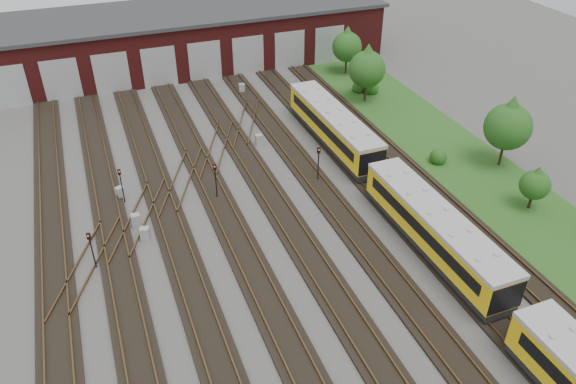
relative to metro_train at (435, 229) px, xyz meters
name	(u,v)px	position (x,y,z in m)	size (l,w,h in m)	color
ground	(291,280)	(-10.00, 0.64, -1.83)	(120.00, 120.00, 0.00)	#484643
track_network	(285,274)	(-10.17, 1.23, -1.72)	(30.40, 70.00, 0.33)	black
maintenance_shed	(166,39)	(-10.01, 40.61, 1.38)	(51.00, 12.50, 6.35)	#561515
grass_verge	(452,154)	(9.00, 10.64, -1.80)	(8.00, 55.00, 0.05)	#26511B
metro_train	(435,229)	(0.00, 0.00, 0.00)	(2.74, 46.18, 2.92)	black
signal_mast_0	(91,246)	(-21.44, 6.36, -0.02)	(0.27, 0.25, 2.81)	black
signal_mast_1	(121,182)	(-18.71, 13.33, 0.03)	(0.23, 0.21, 2.92)	black
signal_mast_2	(215,177)	(-11.97, 11.29, 0.14)	(0.27, 0.25, 3.07)	black
signal_mast_3	(318,160)	(-3.70, 10.84, 0.15)	(0.28, 0.26, 3.09)	black
relay_cabinet_0	(145,234)	(-17.93, 8.11, -1.32)	(0.61, 0.51, 1.02)	#9B9DA0
relay_cabinet_1	(136,221)	(-18.29, 9.91, -1.31)	(0.62, 0.51, 1.03)	#9B9DA0
relay_cabinet_2	(120,193)	(-18.91, 14.06, -1.34)	(0.58, 0.48, 0.97)	#9B9DA0
relay_cabinet_3	(242,88)	(-4.28, 29.89, -1.32)	(0.61, 0.51, 1.02)	#9B9DA0
relay_cabinet_4	(259,140)	(-6.21, 18.39, -1.35)	(0.58, 0.48, 0.96)	#9B9DA0
tree_0	(367,65)	(6.98, 23.29, 2.12)	(3.71, 3.71, 6.14)	black
tree_1	(347,43)	(8.47, 30.90, 1.73)	(3.34, 3.34, 5.53)	black
tree_2	(509,122)	(11.64, 7.67, 2.26)	(3.84, 3.84, 6.37)	black
tree_3	(536,182)	(9.62, 1.66, 0.53)	(2.22, 2.22, 3.68)	black
bush_0	(439,155)	(7.02, 9.89, -1.10)	(1.47, 1.47, 1.47)	#184814
bush_1	(359,85)	(7.52, 25.73, -1.12)	(1.41, 1.41, 1.41)	#184814
bush_2	(371,86)	(8.58, 24.88, -1.03)	(1.60, 1.60, 1.60)	#184814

